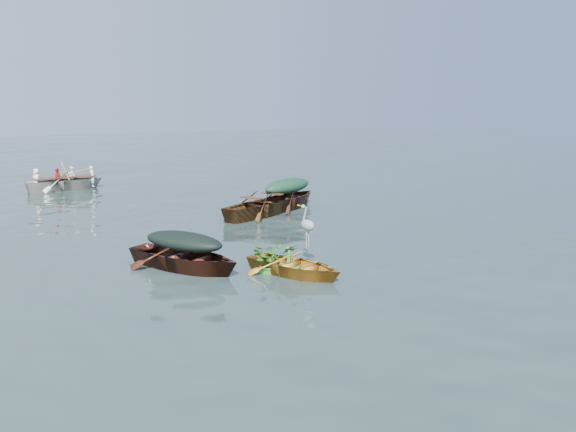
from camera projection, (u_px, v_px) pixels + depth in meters
name	position (u px, v px, depth m)	size (l,w,h in m)	color
ground	(355.00, 241.00, 14.64)	(140.00, 140.00, 0.00)	#2B3D3A
yellow_dinghy	(294.00, 275.00, 11.66)	(1.21, 2.79, 0.73)	gold
dark_covered_boat	(185.00, 269.00, 12.06)	(1.36, 3.66, 0.91)	#42170F
green_tarp_boat	(288.00, 209.00, 19.42)	(1.43, 4.58, 1.08)	#44240F
open_wooden_boat	(262.00, 216.00, 18.11)	(1.41, 4.55, 1.07)	brown
rowed_boat	(66.00, 190.00, 23.88)	(1.33, 4.43, 1.06)	beige
dark_tarp_cover	(183.00, 239.00, 11.94)	(0.75, 2.01, 0.40)	black
green_tarp_cover	(288.00, 186.00, 19.27)	(0.78, 2.52, 0.52)	#183B25
thwart_benches	(262.00, 199.00, 18.01)	(0.85, 2.27, 0.04)	#44230F
heron	(308.00, 231.00, 11.96)	(0.28, 0.40, 0.92)	#919399
dinghy_weeds	(274.00, 240.00, 11.88)	(0.70, 0.90, 0.60)	#21671B
rowers	(64.00, 169.00, 23.71)	(1.20, 3.10, 0.76)	white
oars	(65.00, 177.00, 23.77)	(2.60, 0.60, 0.06)	olive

